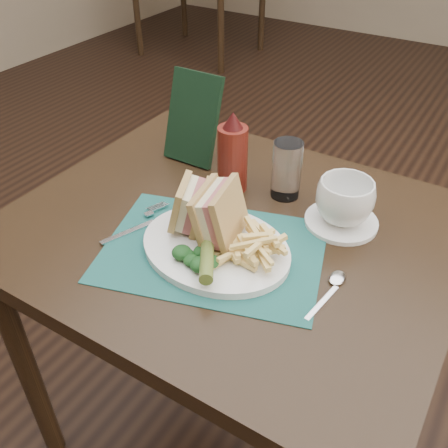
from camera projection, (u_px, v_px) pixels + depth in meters
name	position (u px, v px, depth m)	size (l,w,h in m)	color
floor	(300.00, 317.00, 1.82)	(7.00, 7.00, 0.00)	black
table_main	(230.00, 343.00, 1.25)	(0.90, 0.75, 0.75)	black
table_bg_left	(200.00, 5.00, 3.95)	(0.90, 0.75, 0.75)	black
placemat	(213.00, 251.00, 0.96)	(0.42, 0.30, 0.00)	#1A544F
plate	(216.00, 248.00, 0.95)	(0.30, 0.24, 0.01)	white
sandwich_half_a	(180.00, 204.00, 0.97)	(0.06, 0.10, 0.09)	tan
sandwich_half_b	(209.00, 211.00, 0.94)	(0.06, 0.12, 0.11)	tan
kale_garnish	(198.00, 255.00, 0.90)	(0.11, 0.08, 0.03)	#153A19
pickle_spear	(207.00, 258.00, 0.89)	(0.02, 0.02, 0.12)	#546928
fries_pile	(256.00, 242.00, 0.92)	(0.18, 0.20, 0.05)	#F4D37A
fork	(137.00, 223.00, 1.02)	(0.03, 0.17, 0.01)	silver
spoon	(328.00, 293.00, 0.86)	(0.03, 0.15, 0.01)	silver
saucer	(341.00, 222.00, 1.03)	(0.15, 0.15, 0.01)	white
coffee_cup	(345.00, 201.00, 1.00)	(0.12, 0.12, 0.09)	white
drinking_glass	(287.00, 170.00, 1.08)	(0.06, 0.06, 0.13)	white
ketchup_bottle	(233.00, 152.00, 1.08)	(0.07, 0.07, 0.19)	#57160E
check_presenter	(193.00, 118.00, 1.19)	(0.13, 0.01, 0.22)	black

